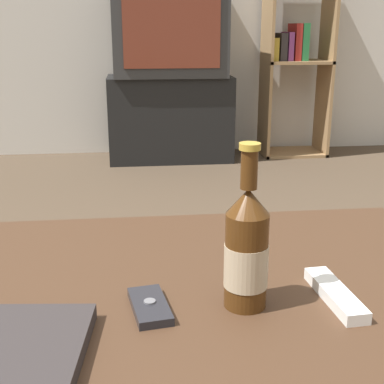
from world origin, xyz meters
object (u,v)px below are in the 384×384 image
Objects in this scene: tv_stand at (170,118)px; cell_phone at (150,305)px; bookshelf at (295,57)px; remote_control at (336,295)px; table_book at (13,353)px; beer_bottle at (246,250)px; television at (169,28)px.

tv_stand is 2.77m from cell_phone.
cell_phone is (-1.07, -2.81, -0.22)m from bookshelf.
tv_stand is 2.77m from remote_control.
table_book is (-1.26, -2.92, -0.21)m from bookshelf.
bookshelf is 3.19m from table_book.
beer_bottle is at bearing -10.14° from cell_phone.
remote_control is at bearing 18.40° from table_book.
remote_control is at bearing -10.16° from cell_phone.
beer_bottle is at bearing -108.07° from bookshelf.
television is 2.77m from beer_bottle.
tv_stand is 0.93m from bookshelf.
bookshelf is 7.40× the size of remote_control.
cell_phone is (-0.23, -2.76, 0.17)m from tv_stand.
cell_phone is (-0.15, 0.00, -0.09)m from beer_bottle.
television reaches higher than remote_control.
bookshelf is at bearing 60.20° from cell_phone.
bookshelf is at bearing 3.44° from tv_stand.
beer_bottle is at bearing 174.49° from remote_control.
tv_stand is 4.72× the size of remote_control.
television is 4.15× the size of remote_control.
tv_stand is at bearing 76.31° from cell_phone.
bookshelf reaches higher than table_book.
television is at bearing 87.52° from table_book.
table_book reaches higher than remote_control.
cell_phone is at bearing -94.77° from television.
beer_bottle is 2.19× the size of cell_phone.
bookshelf reaches higher than cell_phone.
television is 0.56× the size of bookshelf.
television is at bearing 87.29° from remote_control.
bookshelf is at bearing 71.93° from beer_bottle.
cell_phone is 0.72× the size of remote_control.
bookshelf is at bearing 72.51° from table_book.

